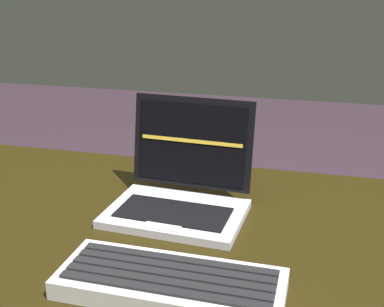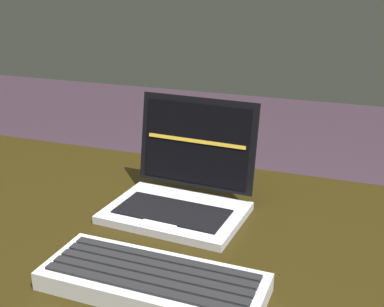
# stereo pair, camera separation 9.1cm
# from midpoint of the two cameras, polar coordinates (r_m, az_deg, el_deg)

# --- Properties ---
(desk) EXTENTS (1.60, 0.73, 0.71)m
(desk) POSITION_cam_midpoint_polar(r_m,az_deg,el_deg) (0.96, -5.24, -12.29)
(desk) COLOR black
(desk) RESTS_ON ground
(laptop_front) EXTENTS (0.26, 0.22, 0.21)m
(laptop_front) POSITION_cam_midpoint_polar(r_m,az_deg,el_deg) (0.96, 1.60, -4.16)
(laptop_front) COLOR silver
(laptop_front) RESTS_ON desk
(external_keyboard) EXTENTS (0.33, 0.13, 0.03)m
(external_keyboard) POSITION_cam_midpoint_polar(r_m,az_deg,el_deg) (0.75, -0.89, -14.42)
(external_keyboard) COLOR silver
(external_keyboard) RESTS_ON desk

